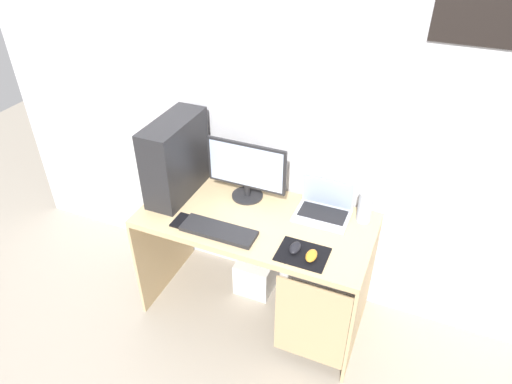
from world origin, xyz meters
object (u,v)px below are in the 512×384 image
mouse_right (311,256)px  cell_phone (180,220)px  mouse_left (295,248)px  keyboard (219,231)px  laptop (324,207)px  pc_tower (176,158)px  subwoofer (256,274)px  speaker (365,207)px  monitor (246,170)px

mouse_right → cell_phone: size_ratio=0.74×
mouse_right → mouse_left: bearing=165.3°
keyboard → mouse_right: size_ratio=4.38×
laptop → cell_phone: size_ratio=2.36×
pc_tower → cell_phone: bearing=-58.6°
keyboard → cell_phone: size_ratio=3.23×
mouse_right → subwoofer: 0.88m
speaker → monitor: bearing=-176.0°
mouse_left → mouse_right: 0.10m
cell_phone → subwoofer: (0.31, 0.36, -0.63)m
keyboard → mouse_right: mouse_right is taller
keyboard → subwoofer: (0.07, 0.37, -0.64)m
mouse_left → cell_phone: mouse_left is taller
laptop → mouse_left: 0.37m
mouse_left → cell_phone: size_ratio=0.74×
pc_tower → mouse_left: size_ratio=5.01×
mouse_right → laptop: bearing=96.8°
mouse_left → cell_phone: 0.68m
speaker → mouse_left: bearing=-124.7°
speaker → pc_tower: bearing=-172.0°
laptop → mouse_left: bearing=-97.5°
monitor → speaker: (0.70, 0.05, -0.10)m
laptop → mouse_right: 0.39m
pc_tower → speaker: size_ratio=2.56×
laptop → mouse_left: size_ratio=3.20×
mouse_left → monitor: bearing=141.0°
mouse_right → cell_phone: 0.77m
subwoofer → cell_phone: bearing=-130.5°
laptop → subwoofer: (-0.41, -0.02, -0.67)m
pc_tower → mouse_left: bearing=-16.0°
monitor → laptop: bearing=2.6°
pc_tower → laptop: pc_tower is taller
laptop → mouse_right: bearing=-83.2°
mouse_right → monitor: bearing=144.6°
pc_tower → subwoofer: (0.47, 0.11, -0.87)m
monitor → keyboard: monitor is taller
laptop → speaker: (0.22, 0.03, 0.05)m
monitor → subwoofer: 0.82m
laptop → mouse_left: (-0.05, -0.37, -0.02)m
laptop → speaker: bearing=6.8°
pc_tower → keyboard: 0.53m
monitor → keyboard: 0.41m
laptop → cell_phone: bearing=-152.2°
pc_tower → laptop: (0.88, 0.13, -0.20)m
cell_phone → subwoofer: cell_phone is taller
mouse_right → cell_phone: mouse_right is taller
mouse_left → laptop: bearing=82.5°
mouse_left → mouse_right: bearing=-14.7°
laptop → speaker: 0.23m
cell_phone → monitor: bearing=55.1°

